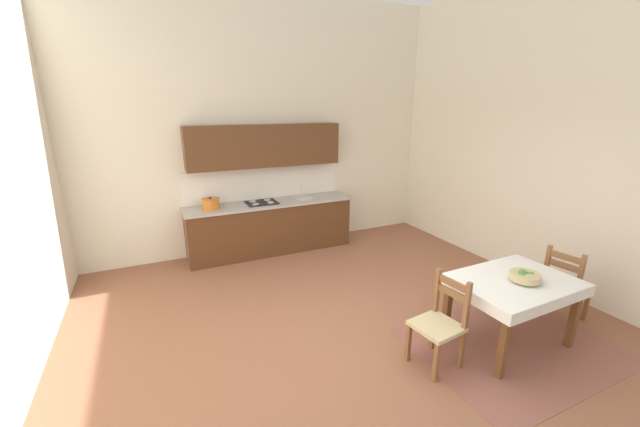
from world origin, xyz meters
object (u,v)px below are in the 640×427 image
Objects in this scene: dining_chair_window_side at (565,286)px; dining_table at (513,291)px; dining_chair_tv_side at (440,324)px; fruit_bowl at (525,276)px; kitchen_cabinetry at (269,204)px.

dining_table is at bearing -177.70° from dining_chair_window_side.
fruit_bowl is at bearing -7.74° from dining_chair_tv_side.
dining_table is at bearing -3.53° from dining_chair_tv_side.
dining_chair_tv_side is at bearing 179.47° from dining_chair_window_side.
dining_table is at bearing -67.21° from kitchen_cabinetry.
kitchen_cabinetry is 9.54× the size of fruit_bowl.
dining_chair_tv_side and dining_chair_window_side have the same top height.
dining_chair_window_side reaches higher than dining_table.
kitchen_cabinetry is 3.08× the size of dining_chair_window_side.
kitchen_cabinetry is at bearing 112.92° from fruit_bowl.
dining_chair_tv_side is 3.10× the size of fruit_bowl.
kitchen_cabinetry is 4.05m from fruit_bowl.
dining_chair_window_side is (0.98, 0.04, -0.17)m from dining_table.
dining_table is 0.21m from fruit_bowl.
dining_chair_window_side is (2.52, -3.62, -0.41)m from kitchen_cabinetry.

